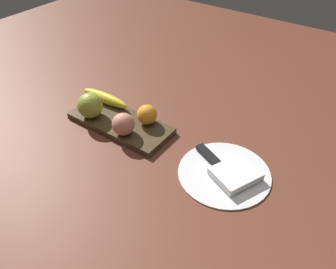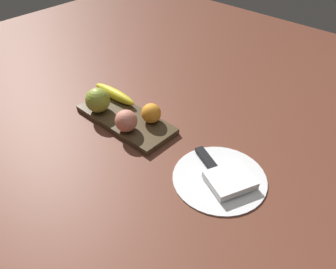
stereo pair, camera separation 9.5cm
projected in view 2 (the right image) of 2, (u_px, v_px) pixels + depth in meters
ground_plane at (132, 130)px, 1.05m from camera, size 2.40×2.40×0.00m
fruit_tray at (126, 119)px, 1.08m from camera, size 0.34×0.14×0.02m
apple at (98, 100)px, 1.08m from camera, size 0.08×0.08×0.08m
banana at (114, 94)px, 1.15m from camera, size 0.19×0.04×0.04m
orange_near_apple at (151, 113)px, 1.03m from camera, size 0.06×0.06×0.06m
peach at (126, 121)px, 1.00m from camera, size 0.07×0.07×0.07m
dinner_plate at (220, 178)px, 0.89m from camera, size 0.25×0.25×0.01m
folded_napkin at (230, 180)px, 0.86m from camera, size 0.13×0.14×0.02m
knife at (209, 162)px, 0.92m from camera, size 0.17×0.09×0.01m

